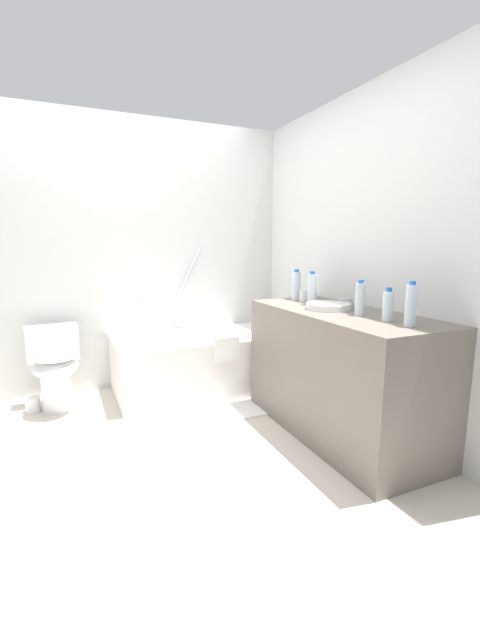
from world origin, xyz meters
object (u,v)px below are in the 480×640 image
at_px(water_bottle_0, 360,299).
at_px(water_bottle_3, 312,289).
at_px(toilet, 55,367).
at_px(bathtub, 206,360).
at_px(sink_basin, 328,306).
at_px(water_bottle_2, 388,306).
at_px(water_bottle_1, 296,286).
at_px(drinking_glass_1, 304,296).
at_px(water_bottle_4, 411,305).
at_px(toilet_paper_roll, 33,404).
at_px(drinking_glass_0, 313,298).
at_px(bath_mat, 253,408).
at_px(sink_faucet, 350,303).

distance_m(water_bottle_0, water_bottle_3, 0.52).
bearing_deg(toilet, water_bottle_3, 59.34).
xyz_separation_m(bathtub, water_bottle_0, (0.55, -1.39, 0.70)).
distance_m(sink_basin, water_bottle_2, 0.51).
xyz_separation_m(toilet, water_bottle_3, (1.79, -0.92, 0.63)).
distance_m(toilet, water_bottle_1, 2.04).
distance_m(water_bottle_1, water_bottle_3, 0.28).
distance_m(sink_basin, water_bottle_0, 0.30).
xyz_separation_m(water_bottle_1, water_bottle_2, (-0.00, -1.02, -0.02)).
xyz_separation_m(toilet, water_bottle_2, (1.83, -1.66, 0.61)).
distance_m(water_bottle_0, drinking_glass_1, 0.68).
bearing_deg(drinking_glass_1, water_bottle_4, -90.09).
height_order(water_bottle_4, drinking_glass_1, water_bottle_4).
bearing_deg(water_bottle_4, toilet_paper_roll, 137.72).
height_order(drinking_glass_0, bath_mat, drinking_glass_0).
relative_size(bathtub, bath_mat, 2.80).
bearing_deg(bathtub, drinking_glass_0, -52.61).
bearing_deg(drinking_glass_0, bathtub, 127.39).
height_order(sink_faucet, water_bottle_4, water_bottle_4).
bearing_deg(toilet, toilet_paper_roll, -95.37).
bearing_deg(water_bottle_1, bathtub, 134.07).
bearing_deg(water_bottle_0, water_bottle_4, -86.75).
distance_m(water_bottle_1, water_bottle_2, 1.02).
bearing_deg(water_bottle_4, toilet, 135.03).
bearing_deg(sink_basin, bath_mat, 123.37).
bearing_deg(water_bottle_1, toilet, 160.73).
distance_m(sink_basin, water_bottle_3, 0.25).
bearing_deg(bath_mat, toilet, 155.94).
distance_m(bath_mat, toilet_paper_roll, 1.76).
relative_size(drinking_glass_0, bath_mat, 0.13).
distance_m(drinking_glass_1, bath_mat, 0.99).
bearing_deg(sink_basin, water_bottle_4, -85.81).
bearing_deg(bathtub, toilet_paper_roll, 177.81).
relative_size(sink_faucet, water_bottle_2, 0.77).
xyz_separation_m(sink_faucet, water_bottle_0, (-0.16, -0.29, 0.07)).
distance_m(water_bottle_2, water_bottle_4, 0.17).
relative_size(water_bottle_1, drinking_glass_1, 2.62).
bearing_deg(water_bottle_2, bathtub, 109.50).
height_order(water_bottle_2, water_bottle_3, water_bottle_3).
xyz_separation_m(water_bottle_4, drinking_glass_0, (0.04, 0.98, -0.08)).
bearing_deg(bath_mat, water_bottle_4, -72.06).
relative_size(sink_basin, water_bottle_2, 1.57).
xyz_separation_m(water_bottle_2, water_bottle_3, (-0.03, 0.74, 0.03)).
bearing_deg(water_bottle_1, water_bottle_3, -97.08).
height_order(sink_faucet, water_bottle_1, water_bottle_1).
height_order(bathtub, toilet_paper_roll, bathtub).
height_order(water_bottle_0, water_bottle_1, water_bottle_1).
xyz_separation_m(toilet, water_bottle_1, (1.83, -0.64, 0.63)).
height_order(water_bottle_1, bath_mat, water_bottle_1).
relative_size(toilet, drinking_glass_1, 7.18).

